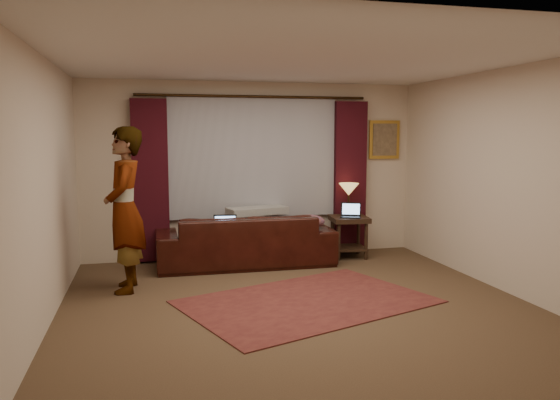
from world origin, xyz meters
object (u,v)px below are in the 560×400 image
at_px(sofa, 245,230).
at_px(tiffany_lamp, 349,199).
at_px(laptop_sofa, 225,225).
at_px(laptop_table, 350,210).
at_px(person, 125,210).
at_px(end_table, 349,237).

height_order(sofa, tiffany_lamp, tiffany_lamp).
distance_m(laptop_sofa, laptop_table, 1.90).
bearing_deg(sofa, laptop_table, -179.55).
bearing_deg(person, end_table, 109.60).
height_order(laptop_sofa, laptop_table, laptop_table).
bearing_deg(laptop_sofa, tiffany_lamp, 21.27).
bearing_deg(tiffany_lamp, laptop_table, -102.85).
xyz_separation_m(sofa, tiffany_lamp, (1.62, 0.21, 0.36)).
distance_m(sofa, laptop_table, 1.59).
relative_size(sofa, laptop_table, 7.75).
bearing_deg(laptop_table, end_table, 102.87).
relative_size(laptop_sofa, laptop_table, 1.09).
bearing_deg(end_table, laptop_table, -100.01).
bearing_deg(laptop_sofa, person, -139.97).
bearing_deg(person, sofa, 122.25).
distance_m(sofa, end_table, 1.60).
bearing_deg(sofa, person, 31.18).
bearing_deg(tiffany_lamp, end_table, -105.13).
height_order(laptop_sofa, tiffany_lamp, tiffany_lamp).
relative_size(end_table, person, 0.32).
bearing_deg(person, laptop_table, 108.11).
height_order(end_table, person, person).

